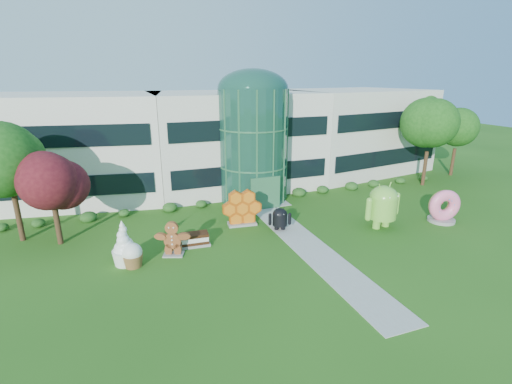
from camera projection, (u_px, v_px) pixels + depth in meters
name	position (u px, v px, depth m)	size (l,w,h in m)	color
ground	(318.00, 254.00, 23.52)	(140.00, 140.00, 0.00)	#215114
building	(233.00, 138.00, 38.21)	(46.00, 15.00, 9.30)	beige
atrium	(253.00, 146.00, 32.77)	(6.00, 6.00, 9.80)	#194738
walkway	(303.00, 241.00, 25.30)	(2.40, 20.00, 0.04)	#9E9E93
tree_red	(54.00, 201.00, 24.16)	(4.00, 4.00, 6.00)	#3F0C14
trees_backdrop	(249.00, 152.00, 33.88)	(52.00, 8.00, 8.40)	#154711
android_green	(383.00, 203.00, 27.22)	(3.32, 2.21, 3.77)	#71BD3C
android_black	(280.00, 217.00, 26.95)	(1.74, 1.17, 1.98)	black
donut	(443.00, 205.00, 28.45)	(2.52, 1.21, 2.62)	#E85878
gingerbread	(172.00, 238.00, 23.10)	(2.48, 0.96, 2.29)	brown
ice_cream_sandwich	(195.00, 239.00, 24.62)	(1.98, 0.99, 0.88)	black
honeycomb	(242.00, 209.00, 27.84)	(3.15, 1.13, 2.48)	orange
froyo	(124.00, 243.00, 21.94)	(1.61, 1.61, 2.75)	white
cupcake	(133.00, 255.00, 21.83)	(1.25, 1.25, 1.49)	white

